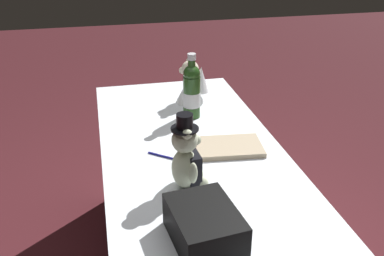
{
  "coord_description": "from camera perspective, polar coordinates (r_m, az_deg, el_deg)",
  "views": [
    {
      "loc": [
        -1.61,
        0.36,
        1.71
      ],
      "look_at": [
        0.0,
        0.0,
        0.89
      ],
      "focal_mm": 40.74,
      "sensor_mm": 36.0,
      "label": 1
    }
  ],
  "objects": [
    {
      "name": "guestbook",
      "position": [
        1.89,
        4.59,
        -2.5
      ],
      "size": [
        0.22,
        0.32,
        0.02
      ],
      "primitive_type": "cube",
      "rotation": [
        0.0,
        0.0,
        -0.11
      ],
      "color": "tan",
      "rests_on": "reception_table"
    },
    {
      "name": "signing_pen",
      "position": [
        1.83,
        -3.97,
        -3.65
      ],
      "size": [
        0.1,
        0.12,
        0.01
      ],
      "color": "navy",
      "rests_on": "reception_table"
    },
    {
      "name": "teddy_bear_groom",
      "position": [
        1.58,
        -0.65,
        -3.94
      ],
      "size": [
        0.15,
        0.13,
        0.29
      ],
      "color": "beige",
      "rests_on": "reception_table"
    },
    {
      "name": "teddy_bear_bride",
      "position": [
        2.33,
        0.07,
        5.94
      ],
      "size": [
        0.15,
        0.2,
        0.24
      ],
      "color": "white",
      "rests_on": "reception_table"
    },
    {
      "name": "reception_table",
      "position": [
        2.11,
        0.0,
        -12.22
      ],
      "size": [
        1.69,
        0.77,
        0.79
      ],
      "primitive_type": "cube",
      "color": "white",
      "rests_on": "ground_plane"
    },
    {
      "name": "champagne_bottle",
      "position": [
        2.14,
        -0.04,
        4.9
      ],
      "size": [
        0.09,
        0.09,
        0.33
      ],
      "color": "#224519",
      "rests_on": "reception_table"
    },
    {
      "name": "gift_case_black",
      "position": [
        1.36,
        1.62,
        -12.67
      ],
      "size": [
        0.28,
        0.22,
        0.12
      ],
      "color": "black",
      "rests_on": "reception_table"
    }
  ]
}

